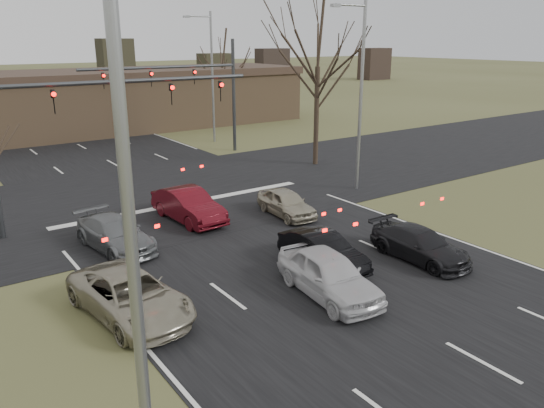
{
  "coord_description": "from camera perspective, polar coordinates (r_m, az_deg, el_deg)",
  "views": [
    {
      "loc": [
        -11.29,
        -10.54,
        8.04
      ],
      "look_at": [
        -0.18,
        5.18,
        2.0
      ],
      "focal_mm": 35.0,
      "sensor_mm": 36.0,
      "label": 1
    }
  ],
  "objects": [
    {
      "name": "ground",
      "position": [
        17.41,
        10.56,
        -10.41
      ],
      "size": [
        360.0,
        360.0,
        0.0
      ],
      "primitive_type": "plane",
      "color": "#4A4A27",
      "rests_on": "ground"
    },
    {
      "name": "road_main",
      "position": [
        71.88,
        -26.35,
        9.23
      ],
      "size": [
        14.0,
        300.0,
        0.02
      ],
      "primitive_type": "cube",
      "color": "black",
      "rests_on": "ground"
    },
    {
      "name": "road_cross",
      "position": [
        29.05,
        -10.95,
        1.06
      ],
      "size": [
        200.0,
        14.0,
        0.02
      ],
      "primitive_type": "cube",
      "color": "black",
      "rests_on": "ground"
    },
    {
      "name": "building",
      "position": [
        50.61,
        -20.16,
        10.28
      ],
      "size": [
        42.4,
        10.4,
        5.3
      ],
      "color": "#806345",
      "rests_on": "ground"
    },
    {
      "name": "mast_arm_near",
      "position": [
        24.48,
        -20.94,
        9.33
      ],
      "size": [
        12.12,
        0.24,
        8.0
      ],
      "color": "#383A3D",
      "rests_on": "ground"
    },
    {
      "name": "mast_arm_far",
      "position": [
        37.94,
        -7.9,
        12.69
      ],
      "size": [
        11.12,
        0.24,
        8.0
      ],
      "color": "#383A3D",
      "rests_on": "ground"
    },
    {
      "name": "streetlight_left",
      "position": [
        7.4,
        -13.75,
        -2.45
      ],
      "size": [
        2.34,
        0.25,
        10.0
      ],
      "color": "gray",
      "rests_on": "ground"
    },
    {
      "name": "streetlight_right_near",
      "position": [
        28.85,
        9.34,
        12.32
      ],
      "size": [
        2.34,
        0.25,
        10.0
      ],
      "color": "gray",
      "rests_on": "ground"
    },
    {
      "name": "streetlight_right_far",
      "position": [
        42.89,
        -6.67,
        14.03
      ],
      "size": [
        2.34,
        0.25,
        10.0
      ],
      "color": "gray",
      "rests_on": "ground"
    },
    {
      "name": "tree_right_near",
      "position": [
        34.67,
        5.05,
        18.78
      ],
      "size": [
        6.9,
        6.9,
        11.5
      ],
      "color": "black",
      "rests_on": "ground"
    },
    {
      "name": "tree_right_far",
      "position": [
        52.59,
        -5.46,
        16.17
      ],
      "size": [
        5.4,
        5.4,
        9.0
      ],
      "color": "black",
      "rests_on": "ground"
    },
    {
      "name": "car_silver_suv",
      "position": [
        16.66,
        -15.01,
        -9.48
      ],
      "size": [
        2.83,
        5.08,
        1.34
      ],
      "primitive_type": "imported",
      "rotation": [
        0.0,
        0.0,
        0.13
      ],
      "color": "#9E9780",
      "rests_on": "ground"
    },
    {
      "name": "car_white_sedan",
      "position": [
        17.38,
        6.12,
        -7.52
      ],
      "size": [
        2.22,
        4.52,
        1.48
      ],
      "primitive_type": "imported",
      "rotation": [
        0.0,
        0.0,
        -0.11
      ],
      "color": "silver",
      "rests_on": "ground"
    },
    {
      "name": "car_black_hatch",
      "position": [
        19.46,
        5.48,
        -5.03
      ],
      "size": [
        1.36,
        3.86,
        1.27
      ],
      "primitive_type": "imported",
      "rotation": [
        0.0,
        0.0,
        0.0
      ],
      "color": "black",
      "rests_on": "ground"
    },
    {
      "name": "car_charcoal_sedan",
      "position": [
        20.79,
        15.62,
        -4.22
      ],
      "size": [
        1.73,
        4.17,
        1.2
      ],
      "primitive_type": "imported",
      "rotation": [
        0.0,
        0.0,
        -0.01
      ],
      "color": "black",
      "rests_on": "ground"
    },
    {
      "name": "car_grey_ahead",
      "position": [
        21.91,
        -16.54,
        -3.07
      ],
      "size": [
        2.35,
        4.6,
        1.28
      ],
      "primitive_type": "imported",
      "rotation": [
        0.0,
        0.0,
        0.13
      ],
      "color": "slate",
      "rests_on": "ground"
    },
    {
      "name": "car_red_ahead",
      "position": [
        24.5,
        -8.99,
        -0.14
      ],
      "size": [
        1.85,
        4.56,
        1.47
      ],
      "primitive_type": "imported",
      "rotation": [
        0.0,
        0.0,
        0.07
      ],
      "color": "#510B13",
      "rests_on": "ground"
    },
    {
      "name": "car_silver_ahead",
      "position": [
        24.94,
        1.55,
        0.12
      ],
      "size": [
        1.8,
        3.79,
        1.25
      ],
      "primitive_type": "imported",
      "rotation": [
        0.0,
        0.0,
        -0.09
      ],
      "color": "#ABA38A",
      "rests_on": "ground"
    }
  ]
}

